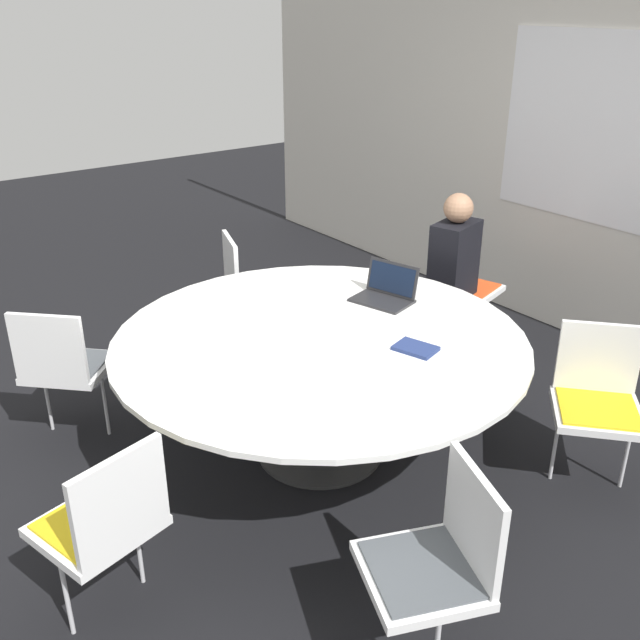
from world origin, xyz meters
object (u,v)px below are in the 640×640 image
chair_0 (459,279)px  spiral_notebook (416,348)px  chair_3 (105,518)px  chair_5 (598,394)px  chair_2 (63,362)px  laptop (386,292)px  chair_1 (249,282)px  person_0 (456,265)px  chair_4 (439,556)px

chair_0 → spiral_notebook: bearing=19.2°
chair_3 → chair_5: 2.49m
chair_2 → laptop: bearing=19.6°
chair_1 → laptop: 1.28m
chair_3 → person_0: (-0.82, 2.87, 0.19)m
person_0 → laptop: (0.22, -0.84, 0.08)m
chair_4 → laptop: laptop is taller
chair_2 → chair_5: 2.92m
chair_0 → chair_2: 2.79m
person_0 → chair_2: bearing=-28.7°
person_0 → laptop: 0.87m
chair_4 → spiral_notebook: (-0.96, 0.79, 0.23)m
chair_1 → chair_2: size_ratio=1.00×
chair_2 → laptop: size_ratio=2.17×
chair_1 → chair_5: same height
chair_5 → laptop: size_ratio=2.17×
chair_2 → spiral_notebook: (1.41, 1.38, 0.23)m
chair_2 → chair_5: (2.04, 2.10, 0.00)m
person_0 → spiral_notebook: person_0 is taller
chair_3 → chair_4: same height
chair_0 → chair_2: same height
chair_2 → laptop: laptop is taller
chair_1 → person_0: size_ratio=0.71×
chair_2 → chair_3: same height
chair_0 → chair_5: same height
chair_1 → chair_3: size_ratio=1.00×
chair_2 → chair_3: bearing=-57.5°
chair_4 → chair_5: 1.55m
spiral_notebook → person_0: bearing=124.7°
laptop → chair_2: bearing=-131.1°
chair_4 → person_0: size_ratio=0.71×
chair_0 → laptop: (0.36, -1.05, 0.28)m
chair_5 → chair_1: bearing=-27.8°
chair_1 → chair_4: size_ratio=1.00×
chair_0 → laptop: bearing=3.5°
chair_1 → laptop: laptop is taller
chair_1 → person_0: person_0 is taller
chair_2 → person_0: size_ratio=0.71×
chair_2 → laptop: 1.91m
chair_5 → laptop: bearing=-23.7°
chair_4 → laptop: 1.93m
chair_3 → laptop: size_ratio=2.17×
chair_0 → laptop: 1.15m
chair_3 → chair_0: bearing=2.9°
chair_2 → person_0: person_0 is taller
chair_0 → chair_4: (1.91, -2.17, 0.00)m
chair_4 → spiral_notebook: size_ratio=3.51×
laptop → chair_1: bearing=174.2°
chair_0 → chair_4: 2.89m
chair_5 → laptop: laptop is taller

